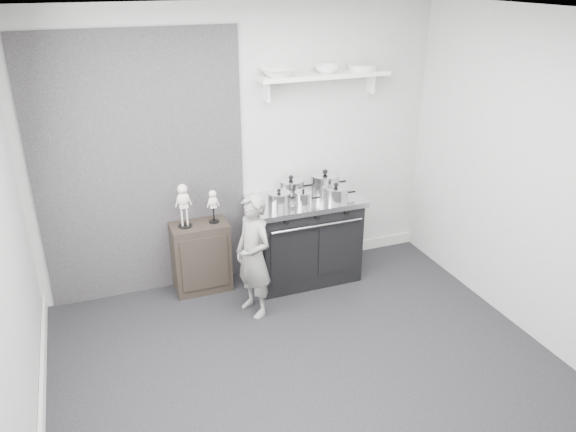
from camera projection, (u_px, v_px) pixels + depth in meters
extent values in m
plane|color=black|center=(312.00, 375.00, 4.44)|extent=(4.00, 4.00, 0.00)
cube|color=silver|center=(241.00, 148.00, 5.43)|extent=(4.00, 0.02, 2.70)
cube|color=silver|center=(486.00, 386.00, 2.35)|extent=(4.00, 0.02, 2.70)
cube|color=silver|center=(542.00, 184.00, 4.54)|extent=(0.02, 3.60, 2.70)
cube|color=silver|center=(320.00, 14.00, 3.34)|extent=(4.00, 3.60, 0.02)
cube|color=black|center=(143.00, 170.00, 5.15)|extent=(1.90, 0.02, 2.50)
cube|color=silver|center=(332.00, 251.00, 6.26)|extent=(2.00, 0.03, 0.12)
cube|color=white|center=(324.00, 75.00, 5.30)|extent=(1.30, 0.26, 0.04)
cube|color=white|center=(267.00, 91.00, 5.23)|extent=(0.03, 0.12, 0.20)
cube|color=white|center=(371.00, 83.00, 5.59)|extent=(0.03, 0.12, 0.20)
cube|color=black|center=(304.00, 240.00, 5.71)|extent=(1.03, 0.62, 0.82)
cube|color=silver|center=(304.00, 200.00, 5.53)|extent=(1.09, 0.66, 0.05)
cube|color=black|center=(292.00, 256.00, 5.35)|extent=(0.43, 0.02, 0.54)
cube|color=black|center=(339.00, 247.00, 5.52)|extent=(0.43, 0.02, 0.54)
cylinder|color=silver|center=(318.00, 226.00, 5.29)|extent=(0.93, 0.02, 0.02)
cylinder|color=black|center=(287.00, 222.00, 5.17)|extent=(0.04, 0.03, 0.04)
cylinder|color=black|center=(317.00, 217.00, 5.27)|extent=(0.04, 0.03, 0.04)
cylinder|color=black|center=(347.00, 213.00, 5.37)|extent=(0.04, 0.03, 0.04)
cube|color=black|center=(201.00, 257.00, 5.51)|extent=(0.54, 0.32, 0.71)
imported|color=gray|center=(254.00, 256.00, 5.03)|extent=(0.41, 0.50, 1.17)
cylinder|color=silver|center=(279.00, 200.00, 5.32)|extent=(0.21, 0.21, 0.12)
cylinder|color=silver|center=(279.00, 193.00, 5.30)|extent=(0.22, 0.22, 0.02)
sphere|color=black|center=(279.00, 191.00, 5.29)|extent=(0.04, 0.04, 0.04)
cylinder|color=black|center=(293.00, 198.00, 5.37)|extent=(0.10, 0.02, 0.02)
cylinder|color=silver|center=(291.00, 188.00, 5.58)|extent=(0.26, 0.26, 0.14)
cylinder|color=silver|center=(291.00, 180.00, 5.55)|extent=(0.27, 0.27, 0.02)
sphere|color=black|center=(291.00, 177.00, 5.53)|extent=(0.05, 0.05, 0.05)
cylinder|color=black|center=(307.00, 186.00, 5.63)|extent=(0.10, 0.02, 0.02)
cylinder|color=silver|center=(325.00, 184.00, 5.63)|extent=(0.28, 0.28, 0.18)
cylinder|color=silver|center=(325.00, 175.00, 5.59)|extent=(0.29, 0.29, 0.02)
sphere|color=black|center=(325.00, 172.00, 5.57)|extent=(0.05, 0.05, 0.05)
cylinder|color=black|center=(341.00, 182.00, 5.69)|extent=(0.10, 0.02, 0.02)
cylinder|color=silver|center=(336.00, 194.00, 5.44)|extent=(0.24, 0.24, 0.12)
cylinder|color=silver|center=(336.00, 188.00, 5.41)|extent=(0.25, 0.25, 0.02)
sphere|color=black|center=(336.00, 185.00, 5.40)|extent=(0.04, 0.04, 0.04)
cylinder|color=black|center=(351.00, 192.00, 5.49)|extent=(0.10, 0.02, 0.02)
cylinder|color=silver|center=(303.00, 200.00, 5.32)|extent=(0.16, 0.16, 0.13)
cylinder|color=silver|center=(303.00, 193.00, 5.29)|extent=(0.17, 0.17, 0.02)
sphere|color=black|center=(303.00, 191.00, 5.28)|extent=(0.03, 0.03, 0.03)
cylinder|color=black|center=(315.00, 198.00, 5.36)|extent=(0.10, 0.02, 0.02)
imported|color=white|center=(277.00, 72.00, 5.13)|extent=(0.31, 0.31, 0.08)
imported|color=white|center=(327.00, 69.00, 5.29)|extent=(0.22, 0.22, 0.07)
cylinder|color=silver|center=(362.00, 67.00, 5.41)|extent=(0.28, 0.28, 0.06)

